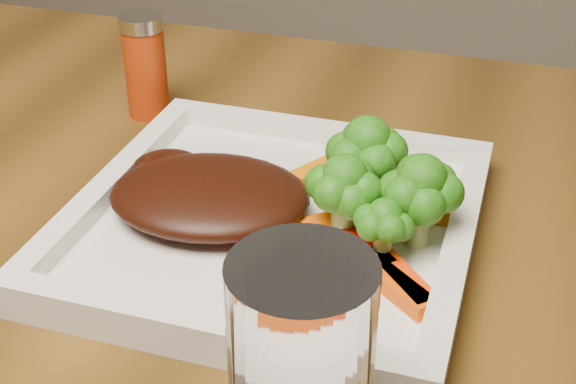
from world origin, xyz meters
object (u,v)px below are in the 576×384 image
(steak, at_px, (210,195))
(drinking_glass, at_px, (301,374))
(plate, at_px, (274,228))
(spice_shaker, at_px, (145,66))

(steak, xyz_separation_m, drinking_glass, (0.12, -0.18, 0.03))
(plate, height_order, drinking_glass, drinking_glass)
(plate, height_order, steak, steak)
(steak, height_order, spice_shaker, spice_shaker)
(plate, relative_size, spice_shaker, 2.93)
(plate, distance_m, steak, 0.05)
(spice_shaker, xyz_separation_m, drinking_glass, (0.24, -0.33, 0.01))
(plate, bearing_deg, drinking_glass, -67.96)
(spice_shaker, height_order, drinking_glass, drinking_glass)
(steak, bearing_deg, spice_shaker, 128.64)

